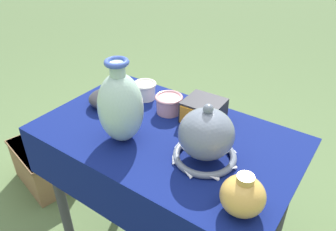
{
  "coord_description": "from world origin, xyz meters",
  "views": [
    {
      "loc": [
        0.57,
        -0.8,
        1.4
      ],
      "look_at": [
        0.04,
        -0.05,
        0.81
      ],
      "focal_mm": 35.0,
      "sensor_mm": 36.0,
      "label": 1
    }
  ],
  "objects_px": {
    "vase_dome_bell": "(206,137)",
    "cup_wide_ivory": "(145,90)",
    "mosaic_tile_box": "(203,111)",
    "cup_wide_rose": "(169,103)",
    "jar_round_ochre": "(243,195)",
    "bowl_shallow_charcoal": "(107,98)",
    "vase_tall_bulbous": "(121,107)",
    "wooden_crate": "(46,162)"
  },
  "relations": [
    {
      "from": "vase_dome_bell",
      "to": "cup_wide_rose",
      "type": "height_order",
      "value": "vase_dome_bell"
    },
    {
      "from": "mosaic_tile_box",
      "to": "wooden_crate",
      "type": "relative_size",
      "value": 0.35
    },
    {
      "from": "vase_dome_bell",
      "to": "cup_wide_rose",
      "type": "distance_m",
      "value": 0.32
    },
    {
      "from": "cup_wide_ivory",
      "to": "bowl_shallow_charcoal",
      "type": "distance_m",
      "value": 0.17
    },
    {
      "from": "mosaic_tile_box",
      "to": "bowl_shallow_charcoal",
      "type": "height_order",
      "value": "mosaic_tile_box"
    },
    {
      "from": "jar_round_ochre",
      "to": "bowl_shallow_charcoal",
      "type": "distance_m",
      "value": 0.73
    },
    {
      "from": "jar_round_ochre",
      "to": "bowl_shallow_charcoal",
      "type": "xyz_separation_m",
      "value": [
        -0.7,
        0.2,
        -0.02
      ]
    },
    {
      "from": "wooden_crate",
      "to": "jar_round_ochre",
      "type": "bearing_deg",
      "value": 5.0
    },
    {
      "from": "cup_wide_ivory",
      "to": "bowl_shallow_charcoal",
      "type": "height_order",
      "value": "cup_wide_ivory"
    },
    {
      "from": "mosaic_tile_box",
      "to": "vase_tall_bulbous",
      "type": "bearing_deg",
      "value": -125.66
    },
    {
      "from": "bowl_shallow_charcoal",
      "to": "mosaic_tile_box",
      "type": "bearing_deg",
      "value": 18.18
    },
    {
      "from": "vase_tall_bulbous",
      "to": "cup_wide_ivory",
      "type": "relative_size",
      "value": 3.03
    },
    {
      "from": "cup_wide_ivory",
      "to": "jar_round_ochre",
      "type": "relative_size",
      "value": 0.8
    },
    {
      "from": "jar_round_ochre",
      "to": "cup_wide_rose",
      "type": "bearing_deg",
      "value": 145.92
    },
    {
      "from": "bowl_shallow_charcoal",
      "to": "vase_tall_bulbous",
      "type": "bearing_deg",
      "value": -33.14
    },
    {
      "from": "jar_round_ochre",
      "to": "bowl_shallow_charcoal",
      "type": "bearing_deg",
      "value": 163.76
    },
    {
      "from": "vase_dome_bell",
      "to": "vase_tall_bulbous",
      "type": "bearing_deg",
      "value": -166.68
    },
    {
      "from": "bowl_shallow_charcoal",
      "to": "vase_dome_bell",
      "type": "bearing_deg",
      "value": -7.63
    },
    {
      "from": "vase_tall_bulbous",
      "to": "cup_wide_ivory",
      "type": "height_order",
      "value": "vase_tall_bulbous"
    },
    {
      "from": "mosaic_tile_box",
      "to": "jar_round_ochre",
      "type": "bearing_deg",
      "value": -48.87
    },
    {
      "from": "vase_tall_bulbous",
      "to": "cup_wide_ivory",
      "type": "distance_m",
      "value": 0.32
    },
    {
      "from": "vase_tall_bulbous",
      "to": "bowl_shallow_charcoal",
      "type": "height_order",
      "value": "vase_tall_bulbous"
    },
    {
      "from": "vase_dome_bell",
      "to": "cup_wide_ivory",
      "type": "xyz_separation_m",
      "value": [
        -0.41,
        0.21,
        -0.05
      ]
    },
    {
      "from": "vase_dome_bell",
      "to": "cup_wide_ivory",
      "type": "distance_m",
      "value": 0.47
    },
    {
      "from": "vase_dome_bell",
      "to": "mosaic_tile_box",
      "type": "height_order",
      "value": "vase_dome_bell"
    },
    {
      "from": "cup_wide_rose",
      "to": "bowl_shallow_charcoal",
      "type": "distance_m",
      "value": 0.26
    },
    {
      "from": "mosaic_tile_box",
      "to": "cup_wide_ivory",
      "type": "distance_m",
      "value": 0.3
    },
    {
      "from": "cup_wide_ivory",
      "to": "wooden_crate",
      "type": "distance_m",
      "value": 0.89
    },
    {
      "from": "cup_wide_rose",
      "to": "cup_wide_ivory",
      "type": "bearing_deg",
      "value": 166.92
    },
    {
      "from": "cup_wide_ivory",
      "to": "vase_dome_bell",
      "type": "bearing_deg",
      "value": -26.59
    },
    {
      "from": "vase_dome_bell",
      "to": "mosaic_tile_box",
      "type": "distance_m",
      "value": 0.23
    },
    {
      "from": "mosaic_tile_box",
      "to": "jar_round_ochre",
      "type": "xyz_separation_m",
      "value": [
        0.31,
        -0.33,
        0.01
      ]
    },
    {
      "from": "vase_tall_bulbous",
      "to": "cup_wide_ivory",
      "type": "xyz_separation_m",
      "value": [
        -0.12,
        0.28,
        -0.09
      ]
    },
    {
      "from": "cup_wide_ivory",
      "to": "mosaic_tile_box",
      "type": "bearing_deg",
      "value": -2.41
    },
    {
      "from": "mosaic_tile_box",
      "to": "cup_wide_rose",
      "type": "relative_size",
      "value": 1.33
    },
    {
      "from": "vase_tall_bulbous",
      "to": "cup_wide_rose",
      "type": "height_order",
      "value": "vase_tall_bulbous"
    },
    {
      "from": "jar_round_ochre",
      "to": "mosaic_tile_box",
      "type": "bearing_deg",
      "value": 133.13
    },
    {
      "from": "vase_tall_bulbous",
      "to": "cup_wide_rose",
      "type": "relative_size",
      "value": 2.7
    },
    {
      "from": "vase_dome_bell",
      "to": "wooden_crate",
      "type": "xyz_separation_m",
      "value": [
        -1.05,
        0.03,
        -0.64
      ]
    },
    {
      "from": "vase_dome_bell",
      "to": "cup_wide_rose",
      "type": "bearing_deg",
      "value": 146.87
    },
    {
      "from": "mosaic_tile_box",
      "to": "cup_wide_ivory",
      "type": "xyz_separation_m",
      "value": [
        -0.3,
        0.01,
        -0.0
      ]
    },
    {
      "from": "vase_dome_bell",
      "to": "bowl_shallow_charcoal",
      "type": "bearing_deg",
      "value": 172.37
    }
  ]
}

